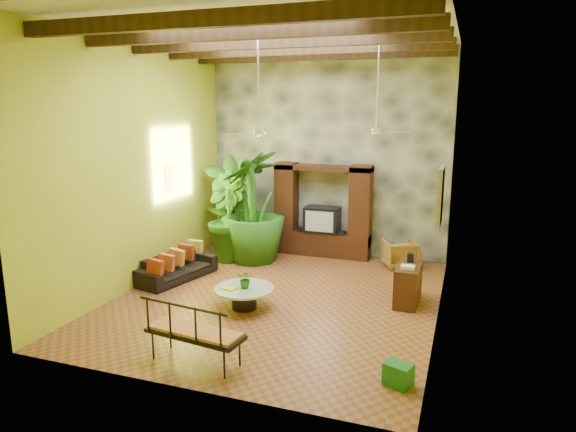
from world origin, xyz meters
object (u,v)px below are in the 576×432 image
at_px(ceiling_fan_back, 377,120).
at_px(tall_plant_b, 226,216).
at_px(tall_plant_c, 253,206).
at_px(entertainment_center, 322,217).
at_px(sofa, 177,267).
at_px(tall_plant_a, 231,205).
at_px(ceiling_fan_front, 259,122).
at_px(green_bin, 398,374).
at_px(coffee_table, 244,295).
at_px(side_console, 408,284).
at_px(wicker_armchair, 399,254).
at_px(iron_bench, 192,330).

bearing_deg(ceiling_fan_back, tall_plant_b, 167.50).
xyz_separation_m(tall_plant_b, tall_plant_c, (0.68, 0.09, 0.27)).
xyz_separation_m(entertainment_center, sofa, (-2.45, -2.83, -0.70)).
relative_size(entertainment_center, ceiling_fan_back, 1.29).
distance_m(entertainment_center, sofa, 3.80).
height_order(tall_plant_a, tall_plant_b, tall_plant_a).
height_order(ceiling_fan_front, green_bin, ceiling_fan_front).
distance_m(sofa, coffee_table, 2.28).
relative_size(ceiling_fan_back, tall_plant_b, 0.87).
distance_m(ceiling_fan_front, coffee_table, 3.17).
bearing_deg(side_console, wicker_armchair, 102.45).
bearing_deg(tall_plant_b, coffee_table, -58.10).
relative_size(side_console, green_bin, 2.63).
bearing_deg(tall_plant_a, ceiling_fan_front, -55.74).
relative_size(ceiling_fan_front, tall_plant_a, 0.75).
bearing_deg(wicker_armchair, green_bin, 70.65).
xyz_separation_m(ceiling_fan_back, tall_plant_b, (-3.70, 0.82, -2.33)).
height_order(wicker_armchair, iron_bench, iron_bench).
bearing_deg(sofa, coffee_table, -102.84).
bearing_deg(entertainment_center, green_bin, -64.70).
relative_size(iron_bench, green_bin, 4.32).
height_order(ceiling_fan_back, coffee_table, ceiling_fan_back).
bearing_deg(wicker_armchair, sofa, 2.43).
bearing_deg(side_console, tall_plant_c, 158.94).
distance_m(tall_plant_c, side_console, 4.25).
xyz_separation_m(entertainment_center, tall_plant_c, (-1.42, -1.03, 0.37)).
height_order(ceiling_fan_front, ceiling_fan_back, same).
distance_m(iron_bench, side_console, 4.35).
distance_m(entertainment_center, green_bin, 6.25).
xyz_separation_m(coffee_table, iron_bench, (0.18, -2.19, 0.28)).
distance_m(entertainment_center, ceiling_fan_back, 3.50).
bearing_deg(ceiling_fan_back, tall_plant_c, 163.22).
xyz_separation_m(tall_plant_c, side_console, (3.84, -1.56, -0.97)).
distance_m(ceiling_fan_front, iron_bench, 3.80).
bearing_deg(sofa, tall_plant_a, 8.46).
height_order(tall_plant_c, side_console, tall_plant_c).
xyz_separation_m(ceiling_fan_back, tall_plant_c, (-3.02, 0.91, -2.06)).
relative_size(ceiling_fan_front, side_console, 1.99).
bearing_deg(tall_plant_c, tall_plant_a, 149.37).
bearing_deg(tall_plant_a, tall_plant_b, -76.44).
distance_m(wicker_armchair, tall_plant_c, 3.60).
distance_m(ceiling_fan_front, ceiling_fan_back, 2.41).
bearing_deg(coffee_table, sofa, 153.62).
distance_m(tall_plant_a, tall_plant_c, 0.96).
xyz_separation_m(ceiling_fan_back, tall_plant_a, (-3.84, 1.40, -2.17)).
bearing_deg(tall_plant_a, entertainment_center, 13.51).
bearing_deg(tall_plant_b, ceiling_fan_front, -51.83).
xyz_separation_m(ceiling_fan_front, green_bin, (2.85, -2.07, -3.25)).
bearing_deg(green_bin, sofa, 151.42).
height_order(ceiling_fan_front, side_console, ceiling_fan_front).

